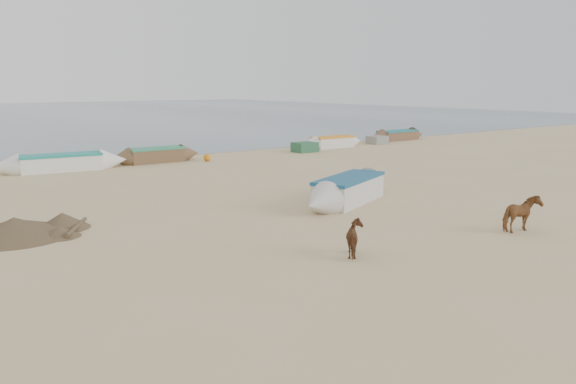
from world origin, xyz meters
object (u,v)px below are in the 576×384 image
at_px(calf_right, 357,239).
at_px(calf_front, 375,182).
at_px(near_canoe, 349,189).
at_px(cow_adult, 521,214).

bearing_deg(calf_right, calf_front, -33.39).
xyz_separation_m(calf_right, near_canoe, (4.46, 5.21, 0.03)).
relative_size(cow_adult, calf_front, 1.58).
relative_size(cow_adult, near_canoe, 0.20).
distance_m(calf_right, near_canoe, 6.86).
distance_m(calf_front, calf_right, 9.19).
bearing_deg(near_canoe, calf_right, -153.82).
bearing_deg(calf_front, calf_right, -59.67).
height_order(calf_right, near_canoe, near_canoe).
relative_size(calf_front, calf_right, 0.90).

